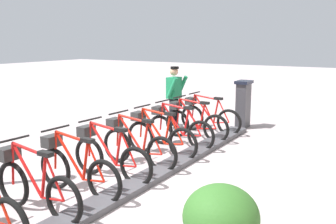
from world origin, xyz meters
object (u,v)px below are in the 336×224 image
(bike_docked_0, at_px, (208,116))
(bike_docked_2, at_px, (177,128))
(bike_docked_3, at_px, (158,136))
(bike_docked_7, at_px, (33,184))
(payment_kiosk, at_px, (243,103))
(bike_docked_4, at_px, (135,144))
(bike_docked_6, at_px, (75,168))
(worker_near_rack, at_px, (174,95))
(bike_docked_1, at_px, (193,122))
(bike_docked_5, at_px, (108,155))

(bike_docked_0, bearing_deg, bike_docked_2, 90.00)
(bike_docked_3, bearing_deg, bike_docked_7, 90.00)
(payment_kiosk, height_order, bike_docked_4, payment_kiosk)
(payment_kiosk, xyz_separation_m, bike_docked_7, (0.57, 6.53, -0.24))
(bike_docked_2, bearing_deg, bike_docked_6, 90.00)
(worker_near_rack, bearing_deg, bike_docked_3, 112.63)
(bike_docked_1, xyz_separation_m, bike_docked_6, (0.00, 3.94, 0.00))
(bike_docked_6, xyz_separation_m, worker_near_rack, (0.98, -4.71, 0.48))
(bike_docked_2, distance_m, bike_docked_3, 0.79)
(bike_docked_0, relative_size, bike_docked_1, 1.00)
(payment_kiosk, distance_m, worker_near_rack, 1.88)
(worker_near_rack, bearing_deg, payment_kiosk, -146.50)
(bike_docked_1, distance_m, worker_near_rack, 1.34)
(bike_docked_0, distance_m, bike_docked_1, 0.79)
(bike_docked_4, height_order, bike_docked_7, same)
(bike_docked_2, distance_m, bike_docked_4, 1.58)
(bike_docked_0, bearing_deg, bike_docked_1, 90.00)
(bike_docked_2, xyz_separation_m, bike_docked_6, (0.00, 3.15, 0.00))
(bike_docked_0, xyz_separation_m, bike_docked_3, (0.00, 2.36, 0.00))
(bike_docked_2, relative_size, bike_docked_5, 1.00)
(bike_docked_0, bearing_deg, worker_near_rack, 0.64)
(payment_kiosk, xyz_separation_m, bike_docked_3, (0.57, 3.38, -0.24))
(bike_docked_6, distance_m, worker_near_rack, 4.84)
(bike_docked_0, bearing_deg, bike_docked_3, 90.00)
(bike_docked_3, bearing_deg, bike_docked_5, 90.00)
(payment_kiosk, relative_size, bike_docked_5, 0.74)
(payment_kiosk, relative_size, bike_docked_7, 0.74)
(bike_docked_3, xyz_separation_m, bike_docked_5, (0.00, 1.58, 0.00))
(bike_docked_0, height_order, bike_docked_2, same)
(bike_docked_7, height_order, worker_near_rack, worker_near_rack)
(bike_docked_1, distance_m, bike_docked_3, 1.58)
(bike_docked_1, relative_size, bike_docked_7, 1.00)
(worker_near_rack, bearing_deg, bike_docked_1, 141.62)
(bike_docked_3, bearing_deg, worker_near_rack, -67.37)
(bike_docked_0, distance_m, bike_docked_3, 2.36)
(bike_docked_1, bearing_deg, bike_docked_4, 90.00)
(bike_docked_0, relative_size, worker_near_rack, 1.04)
(bike_docked_0, height_order, bike_docked_3, same)
(bike_docked_1, bearing_deg, bike_docked_3, 90.00)
(bike_docked_2, xyz_separation_m, bike_docked_5, (0.00, 2.36, 0.00))
(payment_kiosk, xyz_separation_m, worker_near_rack, (1.55, 1.03, 0.24))
(bike_docked_1, bearing_deg, bike_docked_0, -90.00)
(bike_docked_4, bearing_deg, bike_docked_7, 90.00)
(bike_docked_6, relative_size, bike_docked_7, 1.00)
(bike_docked_5, bearing_deg, payment_kiosk, -96.58)
(bike_docked_6, bearing_deg, payment_kiosk, -95.69)
(bike_docked_3, xyz_separation_m, bike_docked_6, (0.00, 2.36, 0.00))
(bike_docked_5, relative_size, bike_docked_6, 1.00)
(bike_docked_0, height_order, bike_docked_6, same)
(bike_docked_7, bearing_deg, bike_docked_6, -90.00)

